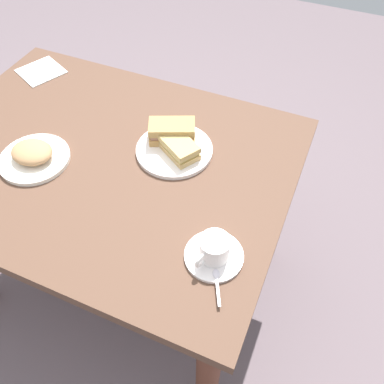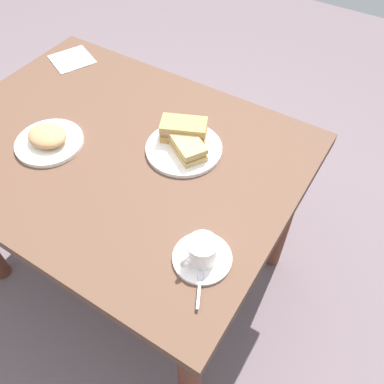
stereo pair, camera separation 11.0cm
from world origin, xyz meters
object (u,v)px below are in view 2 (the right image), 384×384
at_px(sandwich_back, 184,130).
at_px(side_plate, 50,142).
at_px(dining_table, 119,173).
at_px(napkin, 72,59).
at_px(sandwich_front, 187,145).
at_px(spoon, 200,283).
at_px(sandwich_plate, 184,149).
at_px(coffee_saucer, 202,258).
at_px(coffee_cup, 202,250).

xyz_separation_m(sandwich_back, side_plate, (-0.36, -0.24, -0.04)).
bearing_deg(dining_table, napkin, 146.66).
bearing_deg(sandwich_front, spoon, -53.64).
bearing_deg(dining_table, sandwich_plate, 28.23).
bearing_deg(sandwich_front, coffee_saucer, -51.75).
bearing_deg(sandwich_back, dining_table, -140.13).
height_order(sandwich_front, side_plate, sandwich_front).
bearing_deg(dining_table, sandwich_back, 39.87).
bearing_deg(napkin, sandwich_plate, -16.53).
distance_m(dining_table, side_plate, 0.25).
height_order(coffee_cup, spoon, coffee_cup).
bearing_deg(coffee_cup, napkin, 151.00).
height_order(coffee_cup, side_plate, coffee_cup).
relative_size(sandwich_front, coffee_saucer, 1.06).
height_order(sandwich_back, spoon, sandwich_back).
xyz_separation_m(sandwich_front, sandwich_back, (-0.04, 0.05, 0.01)).
bearing_deg(side_plate, spoon, -14.15).
distance_m(spoon, side_plate, 0.69).
bearing_deg(coffee_saucer, napkin, 151.11).
bearing_deg(coffee_saucer, dining_table, 156.05).
height_order(dining_table, coffee_cup, coffee_cup).
bearing_deg(sandwich_back, sandwich_plate, -57.70).
distance_m(spoon, napkin, 1.10).
relative_size(sandwich_front, spoon, 1.73).
relative_size(spoon, side_plate, 0.43).
relative_size(dining_table, sandwich_plate, 4.87).
xyz_separation_m(dining_table, sandwich_front, (0.22, 0.10, 0.16)).
relative_size(sandwich_plate, sandwich_back, 1.49).
height_order(dining_table, spoon, spoon).
relative_size(coffee_saucer, coffee_cup, 1.46).
bearing_deg(sandwich_back, coffee_cup, -51.56).
xyz_separation_m(dining_table, napkin, (-0.46, 0.30, 0.13)).
relative_size(dining_table, napkin, 7.88).
bearing_deg(side_plate, sandwich_back, 34.29).
height_order(sandwich_plate, napkin, sandwich_plate).
xyz_separation_m(coffee_cup, spoon, (0.03, -0.06, -0.03)).
bearing_deg(coffee_cup, sandwich_front, 128.00).
relative_size(dining_table, coffee_saucer, 7.75).
xyz_separation_m(sandwich_plate, side_plate, (-0.38, -0.21, 0.00)).
height_order(sandwich_front, spoon, sandwich_front).
distance_m(sandwich_front, side_plate, 0.45).
relative_size(sandwich_back, coffee_saucer, 1.07).
height_order(sandwich_plate, coffee_cup, coffee_cup).
distance_m(sandwich_back, coffee_saucer, 0.45).
height_order(coffee_saucer, napkin, coffee_saucer).
bearing_deg(coffee_cup, sandwich_back, 128.44).
distance_m(coffee_cup, napkin, 1.04).
relative_size(sandwich_front, side_plate, 0.74).
xyz_separation_m(dining_table, coffee_cup, (0.45, -0.20, 0.17)).
distance_m(sandwich_front, coffee_saucer, 0.38).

